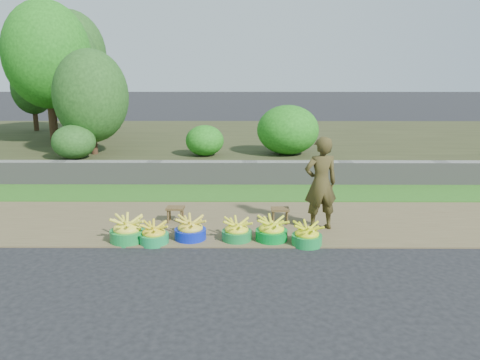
{
  "coord_description": "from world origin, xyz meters",
  "views": [
    {
      "loc": [
        -0.16,
        -6.58,
        2.55
      ],
      "look_at": [
        -0.21,
        1.3,
        0.75
      ],
      "focal_mm": 35.0,
      "sensor_mm": 36.0,
      "label": 1
    }
  ],
  "objects_px": {
    "vendor_woman": "(321,183)",
    "basin_b": "(154,234)",
    "stool_right": "(280,211)",
    "basin_f": "(307,236)",
    "basin_e": "(271,231)",
    "stool_left": "(175,210)",
    "basin_a": "(127,231)",
    "basin_d": "(237,231)",
    "basin_c": "(190,230)"
  },
  "relations": [
    {
      "from": "stool_left",
      "to": "basin_d",
      "type": "bearing_deg",
      "value": -39.35
    },
    {
      "from": "basin_e",
      "to": "vendor_woman",
      "type": "xyz_separation_m",
      "value": [
        0.83,
        0.55,
        0.63
      ]
    },
    {
      "from": "basin_e",
      "to": "stool_right",
      "type": "relative_size",
      "value": 1.61
    },
    {
      "from": "basin_a",
      "to": "basin_c",
      "type": "height_order",
      "value": "basin_a"
    },
    {
      "from": "basin_d",
      "to": "basin_e",
      "type": "height_order",
      "value": "basin_e"
    },
    {
      "from": "basin_b",
      "to": "stool_right",
      "type": "bearing_deg",
      "value": 25.47
    },
    {
      "from": "vendor_woman",
      "to": "basin_f",
      "type": "bearing_deg",
      "value": 54.82
    },
    {
      "from": "basin_a",
      "to": "basin_f",
      "type": "xyz_separation_m",
      "value": [
        2.76,
        -0.13,
        -0.03
      ]
    },
    {
      "from": "basin_d",
      "to": "stool_left",
      "type": "bearing_deg",
      "value": 140.65
    },
    {
      "from": "basin_d",
      "to": "basin_e",
      "type": "xyz_separation_m",
      "value": [
        0.54,
        -0.0,
        0.01
      ]
    },
    {
      "from": "basin_d",
      "to": "vendor_woman",
      "type": "xyz_separation_m",
      "value": [
        1.37,
        0.55,
        0.64
      ]
    },
    {
      "from": "stool_right",
      "to": "basin_b",
      "type": "bearing_deg",
      "value": -154.53
    },
    {
      "from": "basin_a",
      "to": "vendor_woman",
      "type": "bearing_deg",
      "value": 11.16
    },
    {
      "from": "basin_c",
      "to": "basin_b",
      "type": "bearing_deg",
      "value": -161.84
    },
    {
      "from": "basin_b",
      "to": "basin_e",
      "type": "height_order",
      "value": "basin_e"
    },
    {
      "from": "basin_b",
      "to": "basin_d",
      "type": "height_order",
      "value": "basin_d"
    },
    {
      "from": "basin_b",
      "to": "stool_left",
      "type": "bearing_deg",
      "value": 79.62
    },
    {
      "from": "basin_c",
      "to": "basin_d",
      "type": "height_order",
      "value": "basin_c"
    },
    {
      "from": "basin_a",
      "to": "stool_left",
      "type": "distance_m",
      "value": 1.12
    },
    {
      "from": "basin_b",
      "to": "basin_d",
      "type": "relative_size",
      "value": 0.97
    },
    {
      "from": "basin_a",
      "to": "basin_f",
      "type": "distance_m",
      "value": 2.76
    },
    {
      "from": "basin_a",
      "to": "basin_b",
      "type": "distance_m",
      "value": 0.43
    },
    {
      "from": "basin_d",
      "to": "basin_e",
      "type": "bearing_deg",
      "value": -0.36
    },
    {
      "from": "basin_a",
      "to": "stool_right",
      "type": "bearing_deg",
      "value": 19.79
    },
    {
      "from": "basin_c",
      "to": "basin_d",
      "type": "bearing_deg",
      "value": -3.0
    },
    {
      "from": "basin_b",
      "to": "basin_c",
      "type": "distance_m",
      "value": 0.57
    },
    {
      "from": "basin_d",
      "to": "stool_left",
      "type": "distance_m",
      "value": 1.39
    },
    {
      "from": "basin_f",
      "to": "basin_b",
      "type": "bearing_deg",
      "value": 178.84
    },
    {
      "from": "basin_b",
      "to": "stool_right",
      "type": "height_order",
      "value": "basin_b"
    },
    {
      "from": "basin_f",
      "to": "basin_a",
      "type": "bearing_deg",
      "value": 177.35
    },
    {
      "from": "basin_c",
      "to": "basin_f",
      "type": "height_order",
      "value": "basin_c"
    },
    {
      "from": "basin_c",
      "to": "stool_right",
      "type": "bearing_deg",
      "value": 27.97
    },
    {
      "from": "basin_c",
      "to": "basin_e",
      "type": "distance_m",
      "value": 1.27
    },
    {
      "from": "vendor_woman",
      "to": "basin_b",
      "type": "bearing_deg",
      "value": 1.93
    },
    {
      "from": "basin_c",
      "to": "basin_e",
      "type": "relative_size",
      "value": 0.99
    },
    {
      "from": "basin_b",
      "to": "vendor_woman",
      "type": "height_order",
      "value": "vendor_woman"
    },
    {
      "from": "basin_f",
      "to": "stool_right",
      "type": "relative_size",
      "value": 1.48
    },
    {
      "from": "basin_c",
      "to": "basin_e",
      "type": "xyz_separation_m",
      "value": [
        1.27,
        -0.04,
        0.0
      ]
    },
    {
      "from": "basin_f",
      "to": "stool_left",
      "type": "xyz_separation_m",
      "value": [
        -2.14,
        1.07,
        0.08
      ]
    },
    {
      "from": "basin_d",
      "to": "stool_left",
      "type": "xyz_separation_m",
      "value": [
        -1.08,
        0.88,
        0.08
      ]
    },
    {
      "from": "basin_b",
      "to": "vendor_woman",
      "type": "xyz_separation_m",
      "value": [
        2.63,
        0.68,
        0.64
      ]
    },
    {
      "from": "basin_f",
      "to": "stool_left",
      "type": "height_order",
      "value": "basin_f"
    },
    {
      "from": "stool_right",
      "to": "vendor_woman",
      "type": "distance_m",
      "value": 0.89
    },
    {
      "from": "basin_c",
      "to": "stool_right",
      "type": "xyz_separation_m",
      "value": [
        1.46,
        0.78,
        0.07
      ]
    },
    {
      "from": "basin_c",
      "to": "vendor_woman",
      "type": "xyz_separation_m",
      "value": [
        2.1,
        0.51,
        0.63
      ]
    },
    {
      "from": "basin_a",
      "to": "stool_left",
      "type": "height_order",
      "value": "basin_a"
    },
    {
      "from": "basin_e",
      "to": "basin_a",
      "type": "bearing_deg",
      "value": -178.6
    },
    {
      "from": "basin_f",
      "to": "basin_e",
      "type": "bearing_deg",
      "value": 160.89
    },
    {
      "from": "basin_b",
      "to": "basin_f",
      "type": "relative_size",
      "value": 0.98
    },
    {
      "from": "basin_c",
      "to": "basin_d",
      "type": "xyz_separation_m",
      "value": [
        0.73,
        -0.04,
        -0.01
      ]
    }
  ]
}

